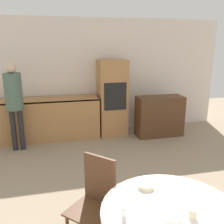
# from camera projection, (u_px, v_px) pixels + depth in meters

# --- Properties ---
(wall_back) EXTENTS (6.52, 0.05, 2.60)m
(wall_back) POSITION_uv_depth(u_px,v_px,m) (86.00, 77.00, 5.75)
(wall_back) COLOR silver
(wall_back) RESTS_ON ground_plane
(kitchen_counter) EXTENTS (2.60, 0.60, 0.90)m
(kitchen_counter) POSITION_uv_depth(u_px,v_px,m) (39.00, 119.00, 5.41)
(kitchen_counter) COLOR #AD7A47
(kitchen_counter) RESTS_ON ground_plane
(oven_unit) EXTENTS (0.62, 0.59, 1.70)m
(oven_unit) POSITION_uv_depth(u_px,v_px,m) (112.00, 98.00, 5.67)
(oven_unit) COLOR #AD7A47
(oven_unit) RESTS_ON ground_plane
(sideboard) EXTENTS (1.04, 0.45, 0.91)m
(sideboard) POSITION_uv_depth(u_px,v_px,m) (159.00, 116.00, 5.65)
(sideboard) COLOR #51331E
(sideboard) RESTS_ON ground_plane
(chair_far_left) EXTENTS (0.57, 0.57, 0.95)m
(chair_far_left) POSITION_uv_depth(u_px,v_px,m) (95.00, 197.00, 2.56)
(chair_far_left) COLOR #51331E
(chair_far_left) RESTS_ON ground_plane
(person_standing) EXTENTS (0.32, 0.32, 1.71)m
(person_standing) POSITION_uv_depth(u_px,v_px,m) (14.00, 97.00, 4.69)
(person_standing) COLOR #262628
(person_standing) RESTS_ON ground_plane
(cup) EXTENTS (0.06, 0.06, 0.08)m
(cup) POSITION_uv_depth(u_px,v_px,m) (193.00, 214.00, 1.89)
(cup) COLOR beige
(cup) RESTS_ON dining_table
(bowl_centre) EXTENTS (0.15, 0.15, 0.04)m
(bowl_centre) POSITION_uv_depth(u_px,v_px,m) (146.00, 186.00, 2.30)
(bowl_centre) COLOR beige
(bowl_centre) RESTS_ON dining_table
(bowl_far) EXTENTS (0.12, 0.12, 0.04)m
(bowl_far) POSITION_uv_depth(u_px,v_px,m) (173.00, 219.00, 1.86)
(bowl_far) COLOR white
(bowl_far) RESTS_ON dining_table
(salt_shaker) EXTENTS (0.03, 0.03, 0.09)m
(salt_shaker) POSITION_uv_depth(u_px,v_px,m) (124.00, 212.00, 1.90)
(salt_shaker) COLOR white
(salt_shaker) RESTS_ON dining_table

